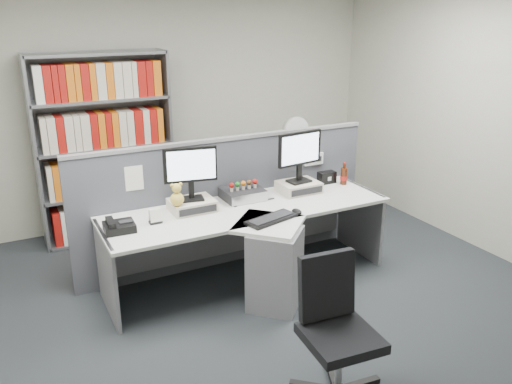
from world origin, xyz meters
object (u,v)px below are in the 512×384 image
monitor_right (300,153)px  desk_phone (119,226)px  desk_calendar (155,217)px  cola_bottle (344,176)px  shelving_unit (105,150)px  desk (259,244)px  filing_cabinet (294,189)px  monitor_left (190,169)px  keyboard (271,219)px  desk_fan (295,134)px  mouse (297,212)px  speaker (327,177)px  office_chair (335,326)px  desktop_pc (243,194)px

monitor_right → desk_phone: bearing=-174.9°
desk_calendar → cola_bottle: (2.00, 0.13, 0.03)m
monitor_right → desk_calendar: size_ratio=3.92×
desk_calendar → shelving_unit: (-0.06, 1.60, 0.20)m
desk → filing_cabinet: size_ratio=3.71×
monitor_left → filing_cabinet: (1.67, 1.02, -0.75)m
keyboard → desk_fan: 1.95m
shelving_unit → mouse: bearing=-58.3°
monitor_right → speaker: 0.53m
speaker → cola_bottle: (0.13, -0.11, 0.03)m
mouse → office_chair: 1.39m
speaker → monitor_left: bearing=-176.1°
desktop_pc → cola_bottle: bearing=-3.9°
keyboard → shelving_unit: (-0.94, 1.99, 0.24)m
keyboard → office_chair: size_ratio=0.53×
monitor_right → speaker: size_ratio=2.77×
monitor_left → desk_fan: bearing=31.4°
desk → keyboard: 0.32m
desk_phone → cola_bottle: cola_bottle is taller
monitor_right → shelving_unit: size_ratio=0.25×
shelving_unit → desk: bearing=-64.0°
desk → desk_calendar: size_ratio=20.68×
monitor_left → office_chair: 1.90m
mouse → office_chair: bearing=-110.7°
keyboard → mouse: 0.27m
desk_calendar → desk_fan: bearing=29.5°
shelving_unit → desk_phone: bearing=-98.7°
monitor_right → desk_fan: (0.57, 1.02, -0.08)m
keyboard → desk_phone: 1.25m
monitor_left → monitor_right: (1.10, 0.00, 0.01)m
desk_phone → filing_cabinet: bearing=26.6°
desk_calendar → desk_fan: desk_fan is taller
desk → monitor_right: 0.99m
desk_phone → cola_bottle: bearing=3.8°
keyboard → desk_fan: size_ratio=0.93×
monitor_left → keyboard: size_ratio=0.96×
desk → desk_phone: (-1.15, 0.22, 0.30)m
desk_fan → shelving_unit: bearing=167.9°
desk → desktop_pc: size_ratio=7.12×
monitor_right → mouse: bearing=-123.0°
desk_phone → office_chair: 1.91m
desk → monitor_left: (-0.47, 0.38, 0.65)m
filing_cabinet → shelving_unit: bearing=167.9°
desk_calendar → office_chair: 1.79m
mouse → desk_phone: bearing=167.1°
mouse → cola_bottle: bearing=29.9°
shelving_unit → filing_cabinet: size_ratio=2.86×
desk → office_chair: bearing=-97.1°
desk_fan → mouse: bearing=-120.4°
desk_phone → cola_bottle: size_ratio=1.09×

